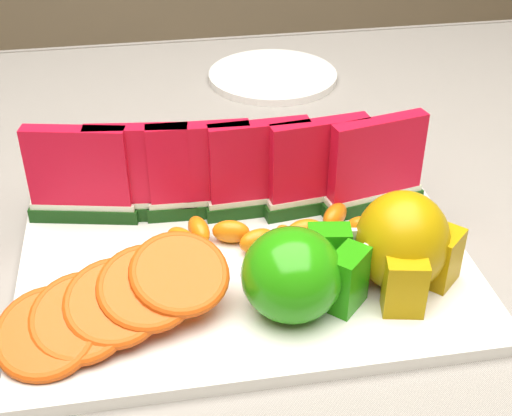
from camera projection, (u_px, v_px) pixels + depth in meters
table at (152, 311)px, 0.75m from camera, size 1.40×0.90×0.75m
tablecloth at (147, 265)px, 0.72m from camera, size 1.53×1.03×0.20m
platter at (245, 260)px, 0.65m from camera, size 0.40×0.30×0.01m
apple_cluster at (300, 273)px, 0.57m from camera, size 0.12×0.11×0.08m
pear_cluster at (405, 245)px, 0.59m from camera, size 0.10×0.10×0.09m
side_plate at (273, 76)px, 1.00m from camera, size 0.18×0.18×0.01m
watermelon_row at (229, 172)px, 0.68m from camera, size 0.39×0.07×0.10m
orange_fan_front at (115, 302)px, 0.55m from camera, size 0.20×0.13×0.05m
orange_fan_back at (193, 171)px, 0.73m from camera, size 0.24×0.10×0.04m
tangerine_segments at (267, 234)px, 0.65m from camera, size 0.22×0.07×0.02m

